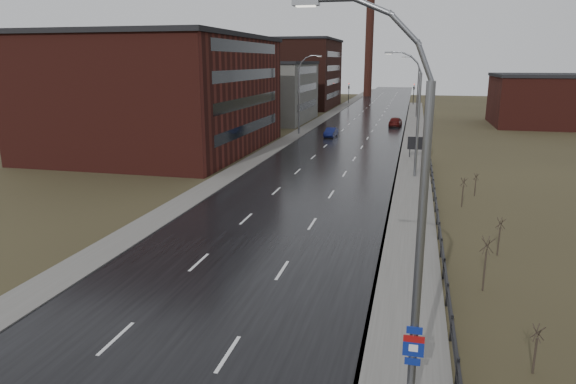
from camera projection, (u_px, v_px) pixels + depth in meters
The scene contains 24 objects.
road at pixel (351, 138), 72.06m from camera, with size 14.00×300.00×0.06m, color black.
sidewalk_right at pixel (412, 179), 46.53m from camera, with size 3.20×180.00×0.18m, color #595651.
curb_right at pixel (395, 178), 46.89m from camera, with size 0.16×180.00×0.18m, color slate.
sidewalk_left at pixel (294, 136), 73.94m from camera, with size 2.40×260.00×0.12m, color #595651.
warehouse_near at pixel (162, 93), 61.12m from camera, with size 22.44×28.56×13.50m.
warehouse_mid at pixel (264, 91), 91.85m from camera, with size 16.32×20.40×10.50m.
warehouse_far at pixel (279, 73), 120.62m from camera, with size 26.52×24.48×15.50m.
building_right at pixel (551, 100), 84.73m from camera, with size 18.36×16.32×8.50m.
smokestack at pixel (369, 44), 154.32m from camera, with size 2.70×2.70×30.70m.
streetlight_main at pixel (409, 228), 14.03m from camera, with size 3.91×0.29×12.11m.
streetlight_right_mid at pixel (415, 114), 46.08m from camera, with size 3.36×0.28×11.35m.
streetlight_left at pixel (301, 94), 74.28m from camera, with size 3.36×0.28×11.35m.
streetlight_right_far at pixel (416, 87), 96.90m from camera, with size 3.36×0.28×11.35m.
guardrail at pixel (440, 232), 30.28m from camera, with size 0.10×53.05×1.10m.
shrub_b at pixel (536, 348), 17.51m from camera, with size 0.44×0.46×1.82m.
shrub_c at pixel (485, 263), 23.80m from camera, with size 0.63×0.66×2.66m.
shrub_d at pixel (499, 236), 28.26m from camera, with size 0.52×0.55×2.18m.
shrub_e at pixel (463, 192), 37.70m from camera, with size 0.53×0.56×2.23m.
shrub_f at pixel (475, 184), 40.80m from camera, with size 0.45×0.47×1.88m.
billboard at pixel (419, 144), 56.27m from camera, with size 2.38×0.17×2.46m.
traffic_light_left at pixel (349, 85), 129.24m from camera, with size 0.58×2.73×5.30m.
traffic_light_right at pixel (414, 86), 125.55m from camera, with size 0.58×2.73×5.30m.
car_near at pixel (331, 133), 72.72m from camera, with size 1.37×3.93×1.29m, color #0D1342.
car_far at pixel (395, 122), 84.45m from camera, with size 1.91×4.76×1.62m, color #440C0B.
Camera 1 is at (8.43, -11.76, 10.48)m, focal length 32.00 mm.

